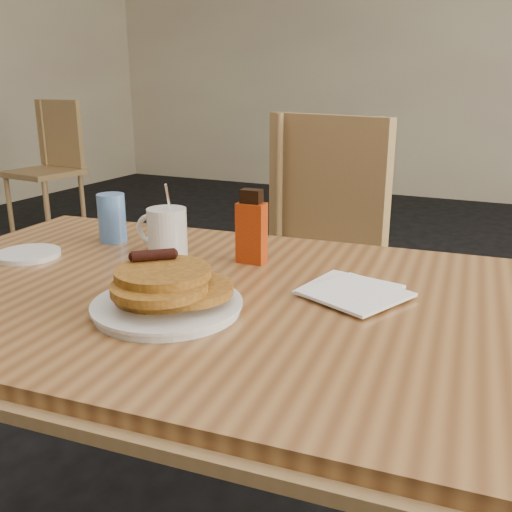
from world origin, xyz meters
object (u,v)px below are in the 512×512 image
(syrup_bottle, at_px, (252,229))
(main_table, at_px, (189,305))
(chair_main_far, at_px, (313,249))
(coffee_mug, at_px, (166,231))
(pancake_plate, at_px, (167,295))
(blue_tumbler, at_px, (112,218))
(chair_wall_extra, at_px, (52,156))

(syrup_bottle, bearing_deg, main_table, -104.09)
(main_table, height_order, syrup_bottle, syrup_bottle)
(chair_main_far, bearing_deg, coffee_mug, -86.19)
(main_table, distance_m, syrup_bottle, 0.24)
(main_table, relative_size, coffee_mug, 8.07)
(main_table, distance_m, pancake_plate, 0.14)
(main_table, height_order, blue_tumbler, blue_tumbler)
(blue_tumbler, bearing_deg, syrup_bottle, -1.18)
(main_table, relative_size, syrup_bottle, 8.41)
(pancake_plate, bearing_deg, blue_tumbler, 139.39)
(chair_wall_extra, xyz_separation_m, pancake_plate, (2.70, -2.47, 0.18))
(chair_wall_extra, bearing_deg, chair_main_far, -24.40)
(chair_main_far, distance_m, coffee_mug, 0.65)
(chair_main_far, height_order, coffee_mug, chair_main_far)
(blue_tumbler, bearing_deg, main_table, -30.55)
(syrup_bottle, xyz_separation_m, blue_tumbler, (-0.40, 0.01, -0.02))
(syrup_bottle, relative_size, blue_tumbler, 1.36)
(syrup_bottle, distance_m, blue_tumbler, 0.40)
(syrup_bottle, bearing_deg, chair_main_far, 93.34)
(chair_main_far, distance_m, pancake_plate, 0.91)
(pancake_plate, relative_size, coffee_mug, 1.55)
(coffee_mug, bearing_deg, chair_wall_extra, 157.09)
(main_table, xyz_separation_m, blue_tumbler, (-0.35, 0.21, 0.10))
(coffee_mug, height_order, syrup_bottle, coffee_mug)
(chair_wall_extra, bearing_deg, syrup_bottle, -32.09)
(chair_main_far, distance_m, chair_wall_extra, 3.08)
(blue_tumbler, bearing_deg, chair_main_far, 58.57)
(main_table, relative_size, blue_tumbler, 11.46)
(syrup_bottle, bearing_deg, pancake_plate, -93.84)
(main_table, distance_m, blue_tumbler, 0.42)
(chair_main_far, distance_m, syrup_bottle, 0.61)
(main_table, bearing_deg, chair_main_far, 90.79)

